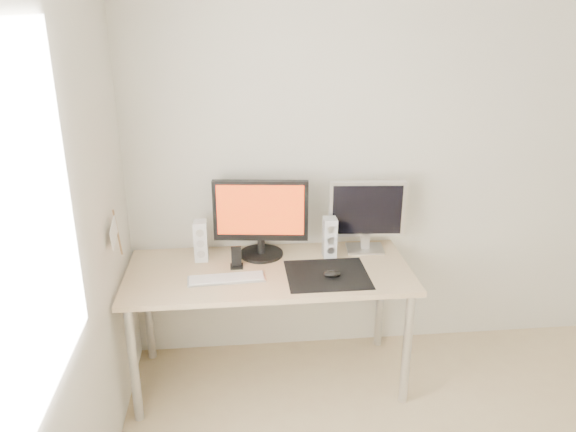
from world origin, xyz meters
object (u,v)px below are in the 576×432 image
mouse (332,274)px  main_monitor (261,216)px  desk (269,282)px  keyboard (227,279)px  second_monitor (367,213)px  speaker_left (201,241)px  speaker_right (330,237)px  phone_dock (237,261)px

mouse → main_monitor: (-0.37, 0.32, 0.23)m
desk → keyboard: keyboard is taller
mouse → keyboard: mouse is taller
desk → second_monitor: (0.60, 0.21, 0.32)m
mouse → speaker_left: 0.78m
main_monitor → speaker_right: (0.40, -0.05, -0.13)m
phone_dock → main_monitor: bearing=44.9°
desk → second_monitor: bearing=19.6°
mouse → second_monitor: bearing=52.4°
desk → speaker_left: speaker_left is taller
speaker_right → phone_dock: 0.56m
mouse → second_monitor: (0.26, 0.34, 0.22)m
mouse → speaker_left: speaker_left is taller
second_monitor → speaker_left: 0.99m
speaker_left → keyboard: bearing=-62.1°
mouse → desk: bearing=159.2°
second_monitor → phone_dock: second_monitor is taller
second_monitor → keyboard: 0.93m
mouse → speaker_right: bearing=83.3°
speaker_left → speaker_right: (0.75, -0.03, 0.00)m
speaker_left → keyboard: 0.33m
mouse → speaker_left: (-0.72, 0.30, 0.10)m
mouse → phone_dock: size_ratio=0.76×
desk → phone_dock: phone_dock is taller
phone_dock → second_monitor: bearing=12.2°
speaker_right → mouse: bearing=-96.7°
speaker_left → desk: bearing=-24.0°
main_monitor → speaker_left: size_ratio=2.29×
phone_dock → desk: bearing=-13.8°
desk → main_monitor: (-0.03, 0.19, 0.33)m
mouse → second_monitor: second_monitor is taller
speaker_left → main_monitor: bearing=3.7°
speaker_right → main_monitor: bearing=173.1°
mouse → keyboard: (-0.57, 0.02, -0.01)m
desk → speaker_right: bearing=21.3°
speaker_left → mouse: bearing=-22.5°
desk → speaker_right: 0.44m
main_monitor → mouse: bearing=-41.1°
main_monitor → keyboard: main_monitor is taller
phone_dock → speaker_left: bearing=148.0°
main_monitor → speaker_left: (-0.35, -0.02, -0.13)m
speaker_right → phone_dock: bearing=-169.7°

